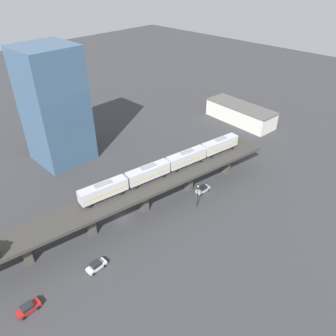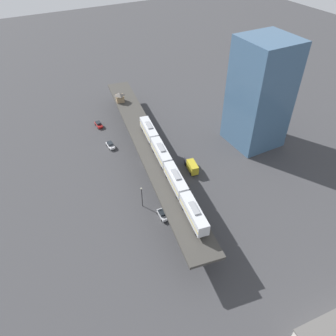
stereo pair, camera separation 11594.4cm
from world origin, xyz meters
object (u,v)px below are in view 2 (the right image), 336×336
signal_hut (120,97)px  delivery_truck (191,165)px  office_tower (260,94)px  street_car_red (99,124)px  street_car_silver (162,214)px  subway_train (168,165)px  street_car_white (110,145)px  street_lamp (142,196)px

signal_hut → delivery_truck: 41.16m
office_tower → street_car_red: bearing=-37.5°
street_car_red → delivery_truck: delivery_truck is taller
signal_hut → delivery_truck: signal_hut is taller
signal_hut → street_car_red: signal_hut is taller
street_car_silver → subway_train: bearing=-126.9°
signal_hut → street_car_red: bearing=6.2°
street_car_white → office_tower: size_ratio=0.12×
street_car_white → office_tower: bearing=156.7°
street_car_white → delivery_truck: size_ratio=0.59×
street_car_white → street_lamp: 31.20m
street_car_silver → delivery_truck: (-17.36, -13.36, 0.82)m
street_car_white → street_car_red: 14.83m
street_car_silver → delivery_truck: size_ratio=0.60×
signal_hut → delivery_truck: bearing=100.8°
subway_train → street_car_white: (7.03, -29.20, -9.17)m
street_car_red → office_tower: office_tower is taller
subway_train → office_tower: (-38.97, -9.39, 7.90)m
subway_train → signal_hut: (-3.76, -45.08, -0.74)m
street_lamp → delivery_truck: bearing=-160.8°
subway_train → street_car_silver: (6.03, 8.01, -9.17)m
street_car_silver → office_tower: (-45.00, -17.40, 17.06)m
delivery_truck → street_car_red: bearing=-65.6°
street_car_silver → delivery_truck: bearing=-142.4°
office_tower → street_car_silver: bearing=21.1°
street_car_white → delivery_truck: 30.12m
street_car_red → office_tower: bearing=142.5°
subway_train → street_lamp: bearing=11.0°
delivery_truck → street_lamp: size_ratio=1.08×
subway_train → street_lamp: (9.11, 1.77, -6.00)m
street_car_silver → office_tower: 51.17m
street_car_silver → street_lamp: 7.65m
street_car_silver → delivery_truck: delivery_truck is taller
street_lamp → subway_train: bearing=-169.0°
street_car_red → office_tower: (-45.14, 34.62, 17.06)m
subway_train → street_car_silver: subway_train is taller
street_lamp → street_car_red: bearing=-93.7°
signal_hut → office_tower: office_tower is taller
street_car_white → delivery_truck: bearing=127.6°
street_car_silver → office_tower: bearing=-158.9°
signal_hut → street_car_silver: signal_hut is taller
street_car_white → street_car_silver: bearing=91.5°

